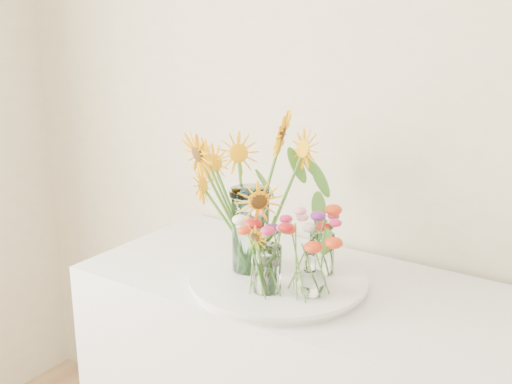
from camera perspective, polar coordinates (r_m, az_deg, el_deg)
tray at (r=1.79m, az=1.99°, el=-8.01°), size 0.47×0.47×0.02m
mason_jar at (r=1.79m, az=-0.50°, el=-3.42°), size 0.11×0.11×0.24m
sunflower_bouquet at (r=1.75m, az=-0.51°, el=-0.05°), size 0.68×0.68×0.46m
small_vase_a at (r=1.68m, az=0.99°, el=-6.91°), size 0.08×0.08×0.13m
wildflower_posy_a at (r=1.66m, az=1.00°, el=-5.48°), size 0.21×0.21×0.22m
small_vase_b at (r=1.66m, az=4.80°, el=-7.26°), size 0.10×0.10×0.12m
wildflower_posy_b at (r=1.64m, az=4.84°, el=-5.83°), size 0.23×0.23×0.21m
small_vase_c at (r=1.80m, az=5.87°, el=-5.51°), size 0.08×0.08×0.12m
wildflower_posy_c at (r=1.78m, az=5.91°, el=-4.16°), size 0.17×0.17×0.21m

